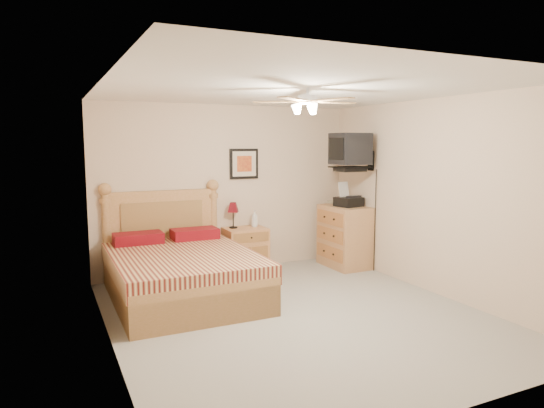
{
  "coord_description": "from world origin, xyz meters",
  "views": [
    {
      "loc": [
        -2.52,
        -4.65,
        1.93
      ],
      "look_at": [
        0.11,
        0.9,
        1.16
      ],
      "focal_mm": 32.0,
      "sensor_mm": 36.0,
      "label": 1
    }
  ],
  "objects": [
    {
      "name": "table_lamp",
      "position": [
        0.03,
        2.09,
        0.86
      ],
      "size": [
        0.26,
        0.26,
        0.39
      ],
      "primitive_type": null,
      "rotation": [
        0.0,
        0.0,
        0.28
      ],
      "color": "#55070F",
      "rests_on": "nightstand"
    },
    {
      "name": "magazine_upper",
      "position": [
        1.64,
        1.94,
        0.99
      ],
      "size": [
        0.24,
        0.31,
        0.02
      ],
      "primitive_type": "imported",
      "rotation": [
        0.0,
        0.0,
        -0.16
      ],
      "color": "tan",
      "rests_on": "magazine_lower"
    },
    {
      "name": "fax_machine",
      "position": [
        1.75,
        1.57,
        1.15
      ],
      "size": [
        0.42,
        0.43,
        0.38
      ],
      "primitive_type": null,
      "rotation": [
        0.0,
        0.0,
        0.18
      ],
      "color": "black",
      "rests_on": "dresser"
    },
    {
      "name": "wall_tv",
      "position": [
        1.75,
        1.34,
        1.81
      ],
      "size": [
        0.56,
        0.46,
        0.58
      ],
      "primitive_type": null,
      "color": "black",
      "rests_on": "wall_right"
    },
    {
      "name": "magazine_lower",
      "position": [
        1.65,
        1.95,
        0.97
      ],
      "size": [
        0.25,
        0.3,
        0.02
      ],
      "primitive_type": "imported",
      "rotation": [
        0.0,
        0.0,
        0.24
      ],
      "color": "#BCB094",
      "rests_on": "dresser"
    },
    {
      "name": "bed",
      "position": [
        -1.01,
        1.12,
        0.7
      ],
      "size": [
        1.66,
        2.17,
        1.4
      ],
      "primitive_type": null,
      "rotation": [
        0.0,
        0.0,
        -0.0
      ],
      "color": "#A97E3C",
      "rests_on": "ground"
    },
    {
      "name": "floor",
      "position": [
        0.0,
        0.0,
        0.0
      ],
      "size": [
        4.5,
        4.5,
        0.0
      ],
      "primitive_type": "plane",
      "color": "gray",
      "rests_on": "ground"
    },
    {
      "name": "framed_picture",
      "position": [
        0.27,
        2.23,
        1.62
      ],
      "size": [
        0.46,
        0.04,
        0.46
      ],
      "primitive_type": "cube",
      "color": "black",
      "rests_on": "wall_back"
    },
    {
      "name": "wall_left",
      "position": [
        -2.0,
        0.0,
        1.25
      ],
      "size": [
        0.04,
        4.5,
        2.5
      ],
      "primitive_type": "cube",
      "color": "beige",
      "rests_on": "ground"
    },
    {
      "name": "dresser",
      "position": [
        1.73,
        1.62,
        0.48
      ],
      "size": [
        0.57,
        0.82,
        0.96
      ],
      "primitive_type": "cube",
      "rotation": [
        0.0,
        0.0,
        0.01
      ],
      "color": "#AA7149",
      "rests_on": "ground"
    },
    {
      "name": "wall_back",
      "position": [
        0.0,
        2.25,
        1.25
      ],
      "size": [
        4.0,
        0.04,
        2.5
      ],
      "primitive_type": "cube",
      "color": "beige",
      "rests_on": "ground"
    },
    {
      "name": "nightstand",
      "position": [
        0.19,
        2.0,
        0.33
      ],
      "size": [
        0.62,
        0.47,
        0.66
      ],
      "primitive_type": "cube",
      "rotation": [
        0.0,
        0.0,
        -0.01
      ],
      "color": "#A16839",
      "rests_on": "ground"
    },
    {
      "name": "wall_right",
      "position": [
        2.0,
        0.0,
        1.25
      ],
      "size": [
        0.04,
        4.5,
        2.5
      ],
      "primitive_type": "cube",
      "color": "beige",
      "rests_on": "ground"
    },
    {
      "name": "lotion_bottle",
      "position": [
        0.36,
        2.05,
        0.79
      ],
      "size": [
        0.12,
        0.12,
        0.26
      ],
      "primitive_type": "imported",
      "rotation": [
        0.0,
        0.0,
        0.24
      ],
      "color": "silver",
      "rests_on": "nightstand"
    },
    {
      "name": "ceiling",
      "position": [
        0.0,
        0.0,
        2.5
      ],
      "size": [
        4.0,
        4.5,
        0.04
      ],
      "primitive_type": "cube",
      "color": "white",
      "rests_on": "ground"
    },
    {
      "name": "wall_front",
      "position": [
        0.0,
        -2.25,
        1.25
      ],
      "size": [
        4.0,
        0.04,
        2.5
      ],
      "primitive_type": "cube",
      "color": "beige",
      "rests_on": "ground"
    },
    {
      "name": "ceiling_fan",
      "position": [
        0.0,
        -0.2,
        2.36
      ],
      "size": [
        1.14,
        1.14,
        0.28
      ],
      "primitive_type": null,
      "color": "silver",
      "rests_on": "ceiling"
    }
  ]
}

